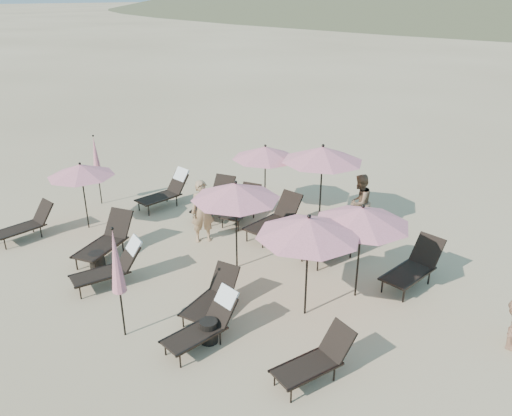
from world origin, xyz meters
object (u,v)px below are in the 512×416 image
Objects in this scene: lounger_2 at (113,265)px; beachgoer_a at (203,211)px; umbrella_open_5 at (362,216)px; lounger_1 at (106,240)px; lounger_9 at (275,218)px; lounger_7 at (215,199)px; umbrella_open_4 at (323,154)px; umbrella_open_1 at (236,191)px; lounger_0 at (27,224)px; lounger_5 at (316,359)px; umbrella_open_3 at (265,152)px; lounger_11 at (414,266)px; umbrella_closed_0 at (116,262)px; umbrella_open_0 at (81,170)px; umbrella_open_2 at (309,227)px; lounger_10 at (336,239)px; lounger_6 at (167,190)px; side_table_0 at (97,260)px; lounger_8 at (242,206)px; lounger_4 at (206,322)px; beachgoer_b at (359,203)px; umbrella_closed_1 at (96,156)px; side_table_1 at (209,331)px.

lounger_2 is 1.00× the size of beachgoer_a.
umbrella_open_5 reaches higher than beachgoer_a.
lounger_1 is 1.02× the size of lounger_9.
umbrella_open_4 is (2.97, 1.22, 1.70)m from lounger_7.
umbrella_open_5 is at bearing 4.89° from lounger_1.
umbrella_open_1 reaches higher than lounger_1.
lounger_9 reaches higher than lounger_0.
lounger_5 is 0.84× the size of lounger_7.
lounger_0 is 0.76× the size of umbrella_open_3.
umbrella_closed_0 is (-3.79, -5.33, 1.18)m from lounger_11.
lounger_0 is 0.82× the size of umbrella_open_0.
umbrella_open_4 reaches higher than umbrella_open_2.
umbrella_open_0 reaches higher than lounger_10.
lounger_0 is 10.27m from lounger_11.
umbrella_open_3 reaches higher than lounger_6.
lounger_6 is at bearing 129.57° from umbrella_closed_0.
lounger_10 is (-1.94, 4.14, 0.09)m from lounger_5.
umbrella_open_2 reaches higher than lounger_9.
lounger_7 is 4.66× the size of side_table_0.
lounger_6 is at bearing 75.80° from lounger_0.
lounger_8 is at bearing -175.26° from lounger_11.
lounger_9 is 1.98m from lounger_10.
umbrella_open_2 is at bearing -14.88° from umbrella_open_1.
lounger_7 is 6.36m from lounger_11.
umbrella_open_1 is at bearing -71.63° from beachgoer_a.
lounger_4 is at bearing -149.29° from lounger_5.
umbrella_open_2 is (6.69, -2.34, 1.51)m from lounger_6.
lounger_0 is 1.00× the size of lounger_4.
umbrella_open_5 reaches higher than umbrella_open_3.
lounger_1 is at bearing -106.95° from umbrella_open_3.
lounger_11 is at bearing 54.57° from umbrella_closed_0.
lounger_2 is 4.75m from lounger_6.
umbrella_closed_0 is at bearing -8.02° from beachgoer_b.
umbrella_open_2 is at bearing -57.77° from lounger_10.
lounger_9 reaches higher than lounger_1.
umbrella_open_1 is 0.99× the size of umbrella_open_2.
umbrella_open_1 reaches higher than lounger_8.
lounger_11 is 3.07m from beachgoer_b.
lounger_9 is at bearing -167.20° from lounger_10.
umbrella_closed_1 is at bearing -149.32° from umbrella_open_3.
umbrella_open_0 is (0.77, 1.40, 1.33)m from lounger_0.
lounger_10 is at bearing 87.07° from side_table_1.
umbrella_open_0 is at bearing 164.93° from side_table_1.
beachgoer_a reaches higher than lounger_5.
lounger_0 is 3.98× the size of side_table_0.
lounger_10 reaches higher than lounger_0.
umbrella_closed_1 reaches higher than lounger_0.
lounger_7 is 1.85m from beachgoer_a.
umbrella_open_0 reaches higher than lounger_1.
umbrella_open_3 is at bearing 107.15° from lounger_2.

